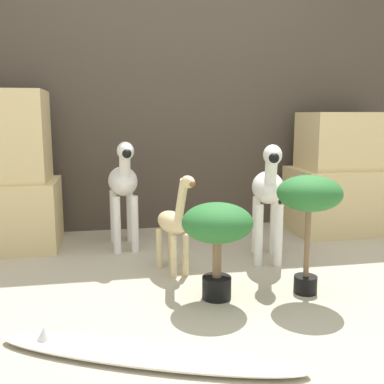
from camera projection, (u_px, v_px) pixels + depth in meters
name	position (u px, v px, depth m)	size (l,w,h in m)	color
ground_plane	(229.00, 315.00, 2.10)	(14.00, 14.00, 0.00)	#B2A88E
wall_back	(174.00, 92.00, 3.59)	(6.40, 0.08, 2.20)	#473D33
rock_pillar_right	(346.00, 178.00, 3.55)	(0.85, 0.54, 0.94)	#DBC184
zebra_right	(268.00, 190.00, 2.80)	(0.30, 0.55, 0.75)	white
zebra_left	(123.00, 184.00, 3.08)	(0.22, 0.55, 0.75)	white
giraffe_figurine	(174.00, 223.00, 2.61)	(0.22, 0.41, 0.60)	beige
potted_palm_front	(309.00, 200.00, 2.27)	(0.33, 0.33, 0.62)	black
potted_palm_back	(217.00, 229.00, 2.23)	(0.35, 0.35, 0.49)	black
surfboard	(145.00, 353.00, 1.72)	(1.21, 0.66, 0.09)	silver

